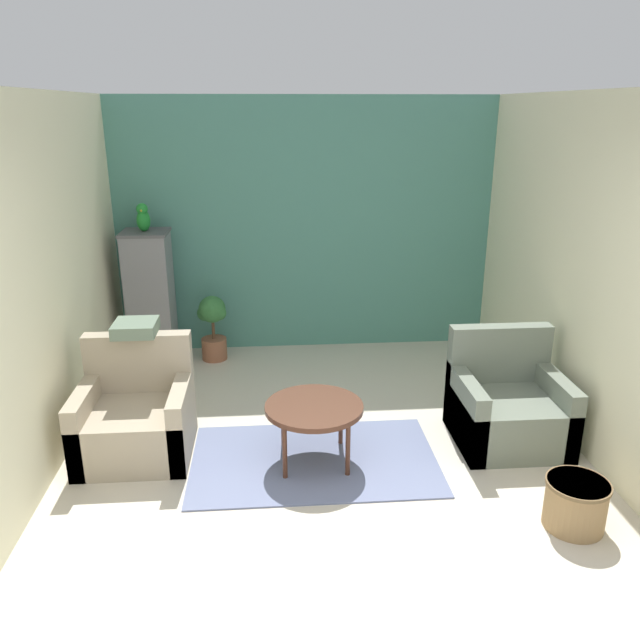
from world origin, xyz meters
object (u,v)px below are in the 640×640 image
coffee_table (314,410)px  potted_plant (213,324)px  armchair_right (507,408)px  wicker_basket (576,503)px  parrot (143,218)px  birdcage (151,299)px  armchair_left (136,419)px

coffee_table → potted_plant: (-0.93, 2.15, -0.03)m
armchair_right → potted_plant: size_ratio=1.26×
wicker_basket → parrot: bearing=136.2°
birdcage → parrot: size_ratio=4.91×
wicker_basket → coffee_table: bearing=150.3°
parrot → wicker_basket: size_ratio=0.71×
armchair_left → potted_plant: armchair_left is taller
potted_plant → armchair_left: bearing=-103.3°
potted_plant → wicker_basket: size_ratio=1.75×
potted_plant → coffee_table: bearing=-66.6°
coffee_table → armchair_left: 1.41m
coffee_table → wicker_basket: (1.63, -0.93, -0.26)m
armchair_left → parrot: parrot is taller
birdcage → parrot: (0.00, 0.00, 0.84)m
armchair_left → armchair_right: (2.96, -0.05, 0.00)m
coffee_table → birdcage: size_ratio=0.53×
armchair_left → parrot: (-0.17, 1.86, 1.26)m
coffee_table → armchair_left: size_ratio=0.84×
parrot → potted_plant: parrot is taller
birdcage → potted_plant: birdcage is taller
parrot → wicker_basket: parrot is taller
armchair_right → wicker_basket: 1.14m
coffee_table → parrot: bearing=126.2°
birdcage → wicker_basket: 4.43m
armchair_left → parrot: size_ratio=3.08×
armchair_right → potted_plant: (-2.52, 1.94, 0.12)m
armchair_right → armchair_left: bearing=179.0°
parrot → wicker_basket: (3.18, -3.04, -1.37)m
wicker_basket → potted_plant: bearing=129.7°
armchair_left → parrot: bearing=95.3°
armchair_right → wicker_basket: (0.04, -1.13, -0.11)m
birdcage → potted_plant: (0.62, 0.04, -0.30)m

